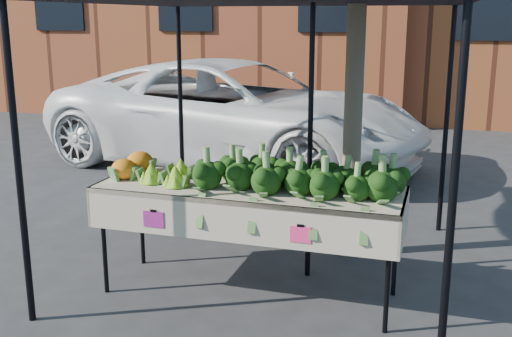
# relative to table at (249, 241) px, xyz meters

# --- Properties ---
(ground) EXTENTS (90.00, 90.00, 0.00)m
(ground) POSITION_rel_table_xyz_m (-0.23, -0.12, -0.45)
(ground) COLOR #2A2A2C
(table) EXTENTS (2.42, 0.85, 0.90)m
(table) POSITION_rel_table_xyz_m (0.00, 0.00, 0.00)
(table) COLOR #C1B49C
(table) RESTS_ON ground
(canopy) EXTENTS (3.16, 3.16, 2.74)m
(canopy) POSITION_rel_table_xyz_m (0.03, 0.57, 0.92)
(canopy) COLOR black
(canopy) RESTS_ON ground
(broccoli_heap) EXTENTS (1.63, 0.60, 0.29)m
(broccoli_heap) POSITION_rel_table_xyz_m (0.39, 0.03, 0.60)
(broccoli_heap) COLOR black
(broccoli_heap) RESTS_ON table
(romanesco_cluster) EXTENTS (0.45, 0.49, 0.22)m
(romanesco_cluster) POSITION_rel_table_xyz_m (-0.66, -0.01, 0.56)
(romanesco_cluster) COLOR #8CB926
(romanesco_cluster) RESTS_ON table
(cauliflower_pair) EXTENTS (0.25, 0.45, 0.20)m
(cauliflower_pair) POSITION_rel_table_xyz_m (-1.03, 0.07, 0.55)
(cauliflower_pair) COLOR orange
(cauliflower_pair) RESTS_ON table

